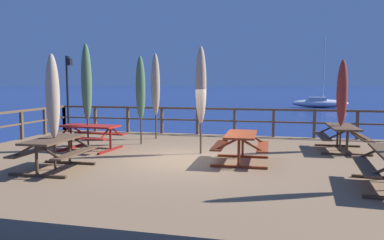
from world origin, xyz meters
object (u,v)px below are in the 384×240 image
at_px(patio_umbrella_tall_mid_right, 156,85).
at_px(patio_umbrella_tall_back_left, 201,86).
at_px(patio_umbrella_short_back, 53,97).
at_px(lamp_post_hooked, 68,82).
at_px(picnic_table_back_right, 54,147).
at_px(picnic_table_front_left, 342,133).
at_px(patio_umbrella_short_front, 342,93).
at_px(picnic_table_back_left, 90,132).
at_px(picnic_table_front_right, 241,142).
at_px(patio_umbrella_tall_front, 141,89).
at_px(sailboat_distant, 320,103).
at_px(patio_umbrella_short_mid, 87,83).

xyz_separation_m(patio_umbrella_tall_mid_right, patio_umbrella_tall_back_left, (2.24, -2.51, -0.01)).
bearing_deg(patio_umbrella_short_back, lamp_post_hooked, 118.61).
height_order(picnic_table_back_right, picnic_table_front_left, same).
height_order(picnic_table_back_right, patio_umbrella_short_front, patio_umbrella_short_front).
xyz_separation_m(picnic_table_front_left, picnic_table_back_left, (-7.60, -1.59, -0.00)).
relative_size(picnic_table_back_right, patio_umbrella_tall_back_left, 0.57).
relative_size(picnic_table_front_right, patio_umbrella_tall_front, 0.59).
distance_m(patio_umbrella_short_back, patio_umbrella_tall_mid_right, 5.38).
relative_size(patio_umbrella_short_front, patio_umbrella_tall_mid_right, 0.88).
distance_m(picnic_table_back_right, sailboat_distant, 36.37).
xyz_separation_m(patio_umbrella_short_back, lamp_post_hooked, (-3.34, 6.13, 0.36)).
distance_m(patio_umbrella_short_mid, lamp_post_hooked, 4.43).
bearing_deg(patio_umbrella_short_front, picnic_table_front_left, -38.89).
relative_size(picnic_table_front_left, patio_umbrella_short_back, 0.71).
relative_size(picnic_table_back_left, patio_umbrella_tall_mid_right, 0.60).
distance_m(picnic_table_front_right, picnic_table_back_left, 4.83).
distance_m(patio_umbrella_short_mid, patio_umbrella_tall_back_left, 3.56).
height_order(picnic_table_back_right, sailboat_distant, sailboat_distant).
relative_size(patio_umbrella_tall_front, patio_umbrella_tall_back_left, 0.95).
distance_m(picnic_table_back_right, patio_umbrella_tall_mid_right, 5.60).
xyz_separation_m(picnic_table_back_right, patio_umbrella_tall_front, (0.64, 4.06, 1.33)).
distance_m(lamp_post_hooked, sailboat_distant, 31.74).
distance_m(patio_umbrella_tall_back_left, lamp_post_hooked, 7.14).
xyz_separation_m(patio_umbrella_short_back, patio_umbrella_short_front, (7.05, 4.29, 0.01)).
bearing_deg(patio_umbrella_short_front, patio_umbrella_short_back, -148.68).
height_order(picnic_table_front_left, sailboat_distant, sailboat_distant).
relative_size(patio_umbrella_tall_mid_right, patio_umbrella_tall_back_left, 1.01).
height_order(picnic_table_back_right, patio_umbrella_tall_back_left, patio_umbrella_tall_back_left).
bearing_deg(picnic_table_back_right, patio_umbrella_tall_front, 81.00).
relative_size(picnic_table_front_right, patio_umbrella_short_mid, 0.53).
bearing_deg(sailboat_distant, lamp_post_hooked, -113.83).
bearing_deg(patio_umbrella_short_front, lamp_post_hooked, 169.98).
relative_size(patio_umbrella_tall_mid_right, lamp_post_hooked, 0.98).
bearing_deg(patio_umbrella_tall_back_left, sailboat_distant, 78.66).
height_order(patio_umbrella_short_front, lamp_post_hooked, lamp_post_hooked).
relative_size(picnic_table_back_left, patio_umbrella_tall_front, 0.64).
distance_m(patio_umbrella_short_back, sailboat_distant, 36.39).
bearing_deg(picnic_table_back_left, patio_umbrella_short_mid, -177.86).
bearing_deg(patio_umbrella_tall_back_left, patio_umbrella_tall_front, 152.37).
distance_m(patio_umbrella_short_mid, patio_umbrella_tall_front, 1.85).
relative_size(picnic_table_front_left, lamp_post_hooked, 0.61).
bearing_deg(picnic_table_front_right, picnic_table_back_right, -156.21).
bearing_deg(lamp_post_hooked, patio_umbrella_short_mid, -51.48).
bearing_deg(patio_umbrella_short_front, patio_umbrella_tall_back_left, -160.04).
height_order(patio_umbrella_tall_front, lamp_post_hooked, lamp_post_hooked).
bearing_deg(patio_umbrella_short_back, picnic_table_back_right, -76.70).
bearing_deg(patio_umbrella_tall_mid_right, patio_umbrella_short_back, -97.93).
bearing_deg(lamp_post_hooked, picnic_table_front_right, -29.42).
bearing_deg(patio_umbrella_tall_back_left, picnic_table_back_right, -136.27).
bearing_deg(lamp_post_hooked, patio_umbrella_tall_back_left, -27.68).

